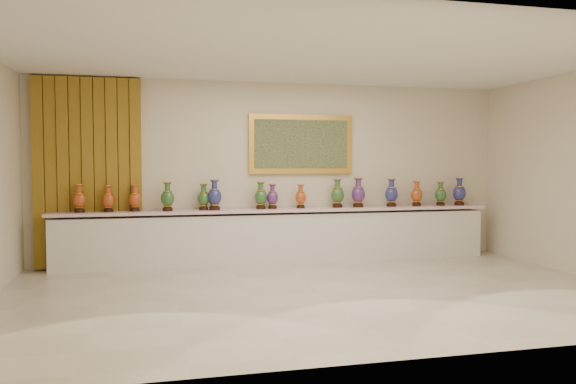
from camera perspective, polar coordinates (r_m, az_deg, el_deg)
The scene contains 18 objects.
ground at distance 7.27m, azimuth 3.23°, elevation -10.20°, with size 8.00×8.00×0.00m, color beige.
room at distance 9.23m, azimuth -16.23°, elevation 2.36°, with size 8.00×8.00×8.00m.
counter at distance 9.35m, azimuth -0.77°, elevation -4.51°, with size 7.28×0.48×0.90m.
vase_0 at distance 9.12m, azimuth -20.43°, elevation -0.73°, with size 0.20×0.20×0.44m.
vase_1 at distance 9.09m, azimuth -17.78°, elevation -0.76°, with size 0.24×0.24×0.41m.
vase_2 at distance 9.08m, azimuth -15.28°, elevation -0.72°, with size 0.19×0.19×0.42m.
vase_3 at distance 9.01m, azimuth -12.14°, elevation -0.59°, with size 0.27×0.27×0.46m.
vase_4 at distance 9.09m, azimuth -8.57°, elevation -0.62°, with size 0.21×0.21×0.42m.
vase_5 at distance 9.06m, azimuth -7.47°, elevation -0.44°, with size 0.23×0.23×0.49m.
vase_6 at distance 9.21m, azimuth -2.79°, elevation -0.48°, with size 0.26×0.26×0.45m.
vase_7 at distance 9.26m, azimuth -1.59°, elevation -0.57°, with size 0.20×0.20×0.41m.
vase_8 at distance 9.37m, azimuth 1.30°, elevation -0.56°, with size 0.24×0.24×0.40m.
vase_9 at distance 9.55m, azimuth 5.04°, elevation -0.26°, with size 0.26×0.26×0.49m.
vase_10 at distance 9.66m, azimuth 7.15°, elevation -0.19°, with size 0.31×0.31×0.50m.
vase_11 at distance 9.88m, azimuth 10.46°, elevation -0.20°, with size 0.23×0.23×0.48m.
vase_12 at distance 10.09m, azimuth 12.94°, elevation -0.27°, with size 0.27×0.27×0.44m.
vase_13 at distance 10.31m, azimuth 15.23°, elevation -0.27°, with size 0.21×0.21×0.42m.
vase_14 at distance 10.47m, azimuth 17.01°, elevation -0.07°, with size 0.27×0.27×0.49m.
Camera 1 is at (-2.04, -6.78, 1.66)m, focal length 35.00 mm.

